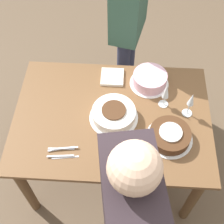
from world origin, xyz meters
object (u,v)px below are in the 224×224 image
object	(u,v)px
cake_front_chocolate	(170,135)
wine_glass_far	(166,92)
cake_back_decorated	(150,79)
wine_glass_near	(191,101)
cake_center_white	(114,114)
wine_glass_extra	(114,147)
person_cutting	(127,219)
person_watching	(129,10)

from	to	relation	value
cake_front_chocolate	wine_glass_far	xyz separation A→B (m)	(-0.03, 0.27, 0.10)
cake_back_decorated	wine_glass_far	distance (m)	0.23
wine_glass_near	wine_glass_far	world-z (taller)	wine_glass_far
cake_front_chocolate	cake_center_white	bearing A→B (deg)	158.79
cake_front_chocolate	wine_glass_extra	size ratio (longest dim) A/B	1.47
wine_glass_far	cake_back_decorated	bearing A→B (deg)	118.02
cake_back_decorated	person_cutting	world-z (taller)	person_cutting
cake_center_white	wine_glass_near	bearing A→B (deg)	7.36
wine_glass_extra	cake_front_chocolate	bearing A→B (deg)	24.81
wine_glass_far	wine_glass_extra	world-z (taller)	wine_glass_far
cake_center_white	person_watching	bearing A→B (deg)	85.21
wine_glass_near	cake_back_decorated	bearing A→B (deg)	135.67
cake_center_white	cake_back_decorated	bearing A→B (deg)	52.39
cake_back_decorated	person_cutting	size ratio (longest dim) A/B	0.17
wine_glass_extra	wine_glass_near	bearing A→B (deg)	37.45
cake_back_decorated	wine_glass_near	xyz separation A→B (m)	(0.26, -0.25, 0.09)
cake_center_white	cake_front_chocolate	xyz separation A→B (m)	(0.37, -0.14, -0.00)
cake_back_decorated	person_cutting	xyz separation A→B (m)	(-0.14, -1.06, 0.20)
person_watching	person_cutting	bearing A→B (deg)	14.05
cake_back_decorated	wine_glass_extra	xyz separation A→B (m)	(-0.22, -0.62, 0.09)
cake_center_white	person_watching	size ratio (longest dim) A/B	0.20
cake_center_white	person_watching	world-z (taller)	person_watching
wine_glass_far	wine_glass_extra	distance (m)	0.54
wine_glass_extra	person_watching	distance (m)	1.13
cake_center_white	wine_glass_far	bearing A→B (deg)	21.27
cake_center_white	cake_front_chocolate	distance (m)	0.39
cake_center_white	cake_back_decorated	distance (m)	0.40
wine_glass_near	person_watching	world-z (taller)	person_watching
person_watching	wine_glass_extra	bearing A→B (deg)	10.12
cake_front_chocolate	cake_back_decorated	size ratio (longest dim) A/B	1.08
cake_back_decorated	wine_glass_near	distance (m)	0.37
person_cutting	cake_back_decorated	bearing A→B (deg)	-17.10
wine_glass_near	person_watching	distance (m)	0.88
wine_glass_far	person_cutting	distance (m)	0.92
cake_center_white	cake_back_decorated	world-z (taller)	cake_back_decorated
person_cutting	person_watching	size ratio (longest dim) A/B	1.00
cake_center_white	person_cutting	xyz separation A→B (m)	(0.11, -0.75, 0.21)
cake_center_white	cake_front_chocolate	world-z (taller)	cake_center_white
cake_front_chocolate	cake_back_decorated	world-z (taller)	cake_back_decorated
wine_glass_extra	person_cutting	xyz separation A→B (m)	(0.09, -0.44, 0.11)
wine_glass_near	cake_center_white	bearing A→B (deg)	-172.64
cake_front_chocolate	person_cutting	bearing A→B (deg)	-113.39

